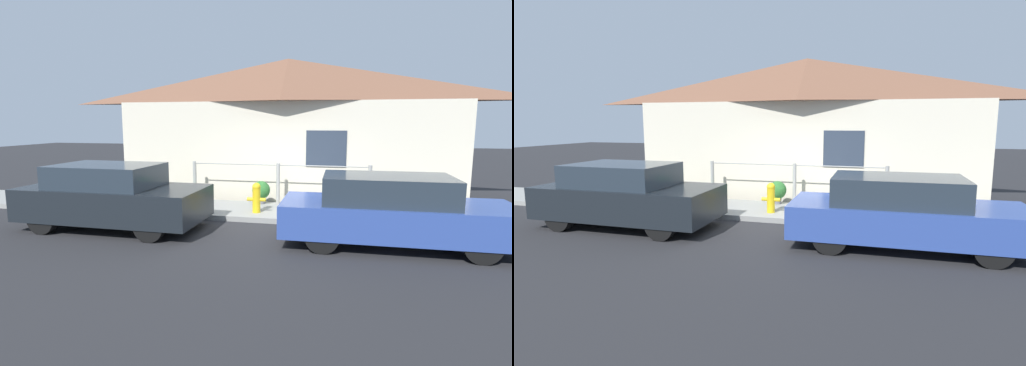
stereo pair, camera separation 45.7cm
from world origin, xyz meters
The scene contains 9 objects.
ground_plane centered at (0.00, 0.00, 0.00)m, with size 60.00×60.00×0.00m, color #262628.
sidewalk centered at (0.00, 0.94, 0.06)m, with size 24.00×1.88×0.13m.
house centered at (0.00, 3.30, 3.34)m, with size 10.30×2.23×4.21m.
fence centered at (0.00, 1.73, 0.74)m, with size 4.90×0.10×1.11m.
car_left centered at (-3.20, -1.11, 0.72)m, with size 4.00×1.82×1.42m.
car_right centered at (2.67, -1.11, 0.68)m, with size 4.26×1.68×1.35m.
fire_hydrant centered at (-0.33, 0.54, 0.51)m, with size 0.46×0.21×0.74m.
potted_plant_near_hydrant centered at (-0.44, 1.61, 0.49)m, with size 0.49×0.49×0.62m.
potted_plant_by_fence centered at (-2.39, 1.53, 0.40)m, with size 0.34×0.34×0.50m.
Camera 1 is at (1.79, -8.84, 2.35)m, focal length 28.00 mm.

